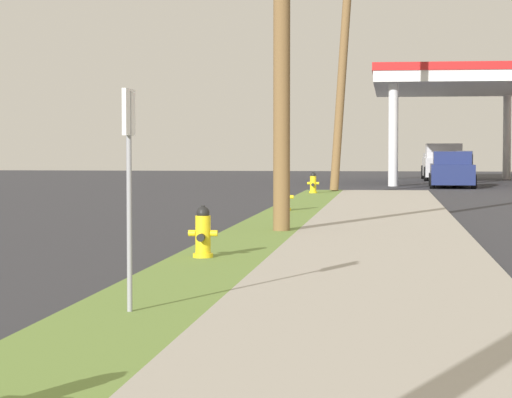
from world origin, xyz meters
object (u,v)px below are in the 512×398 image
object	(u,v)px
utility_pole_background	(343,59)
car_navy_by_near_pump	(452,171)
truck_silver_at_forecourt	(442,163)
street_sign_post	(129,153)
fire_hydrant_fourth	(313,184)
fire_hydrant_third	(285,198)
fire_hydrant_second	(203,235)

from	to	relation	value
utility_pole_background	car_navy_by_near_pump	size ratio (longest dim) A/B	2.13
truck_silver_at_forecourt	street_sign_post	bearing A→B (deg)	-96.35
street_sign_post	truck_silver_at_forecourt	bearing A→B (deg)	83.65
fire_hydrant_fourth	street_sign_post	xyz separation A→B (m)	(0.21, -27.28, 1.19)
fire_hydrant_fourth	truck_silver_at_forecourt	world-z (taller)	truck_silver_at_forecourt
fire_hydrant_fourth	utility_pole_background	xyz separation A→B (m)	(0.93, 2.46, 4.60)
utility_pole_background	truck_silver_at_forecourt	distance (m)	19.07
street_sign_post	truck_silver_at_forecourt	size ratio (longest dim) A/B	0.39
fire_hydrant_third	utility_pole_background	size ratio (longest dim) A/B	0.08
fire_hydrant_second	truck_silver_at_forecourt	world-z (taller)	truck_silver_at_forecourt
street_sign_post	car_navy_by_near_pump	world-z (taller)	street_sign_post
car_navy_by_near_pump	truck_silver_at_forecourt	bearing A→B (deg)	89.25
fire_hydrant_second	fire_hydrant_fourth	size ratio (longest dim) A/B	1.00
fire_hydrant_fourth	utility_pole_background	size ratio (longest dim) A/B	0.08
fire_hydrant_third	fire_hydrant_fourth	bearing A→B (deg)	90.35
street_sign_post	car_navy_by_near_pump	bearing A→B (deg)	82.00
street_sign_post	truck_silver_at_forecourt	xyz separation A→B (m)	(5.32, 47.79, -0.72)
utility_pole_background	street_sign_post	world-z (taller)	utility_pole_background
fire_hydrant_second	utility_pole_background	bearing A→B (deg)	87.89
street_sign_post	utility_pole_background	bearing A→B (deg)	88.61
fire_hydrant_second	street_sign_post	size ratio (longest dim) A/B	0.35
fire_hydrant_fourth	car_navy_by_near_pump	bearing A→B (deg)	60.49
car_navy_by_near_pump	utility_pole_background	bearing A→B (deg)	-122.29
fire_hydrant_fourth	street_sign_post	bearing A→B (deg)	-89.56
utility_pole_background	street_sign_post	bearing A→B (deg)	-91.39
fire_hydrant_third	fire_hydrant_fourth	world-z (taller)	same
fire_hydrant_second	street_sign_post	distance (m)	5.17
fire_hydrant_fourth	utility_pole_background	bearing A→B (deg)	69.31
car_navy_by_near_pump	fire_hydrant_third	bearing A→B (deg)	-104.74
street_sign_post	fire_hydrant_second	bearing A→B (deg)	92.14
fire_hydrant_second	utility_pole_background	distance (m)	25.16
fire_hydrant_fourth	car_navy_by_near_pump	distance (m)	10.93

